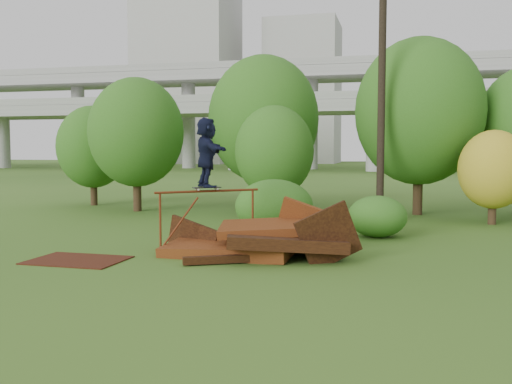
% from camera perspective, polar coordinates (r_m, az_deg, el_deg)
% --- Properties ---
extents(ground, '(240.00, 240.00, 0.00)m').
position_cam_1_polar(ground, '(13.42, 1.25, -7.51)').
color(ground, '#2D5116').
rests_on(ground, ground).
extents(scrap_pile, '(5.45, 3.13, 1.91)m').
position_cam_1_polar(scrap_pile, '(14.73, 0.18, -5.00)').
color(scrap_pile, '#4B210D').
rests_on(scrap_pile, ground).
extents(grind_rail, '(2.34, 1.97, 1.64)m').
position_cam_1_polar(grind_rail, '(15.63, -4.81, -1.34)').
color(grind_rail, '#61230F').
rests_on(grind_rail, ground).
extents(skateboard, '(0.73, 0.66, 0.08)m').
position_cam_1_polar(skateboard, '(15.58, -4.94, 0.44)').
color(skateboard, black).
rests_on(skateboard, grind_rail).
extents(skater, '(1.50, 1.74, 1.89)m').
position_cam_1_polar(skater, '(15.55, -4.96, 3.98)').
color(skater, black).
rests_on(skater, skateboard).
extents(flat_plate, '(2.32, 1.68, 0.03)m').
position_cam_1_polar(flat_plate, '(14.83, -17.43, -6.52)').
color(flat_plate, '#3B180C').
rests_on(flat_plate, ground).
extents(tree_0, '(4.19, 4.19, 5.90)m').
position_cam_1_polar(tree_0, '(25.78, -11.88, 5.85)').
color(tree_0, black).
rests_on(tree_0, ground).
extents(tree_1, '(5.04, 5.04, 7.01)m').
position_cam_1_polar(tree_1, '(26.10, 0.76, 7.28)').
color(tree_1, black).
rests_on(tree_1, ground).
extents(tree_2, '(3.21, 3.21, 4.52)m').
position_cam_1_polar(tree_2, '(23.10, 1.85, 4.10)').
color(tree_2, black).
rests_on(tree_2, ground).
extents(tree_3, '(5.32, 5.32, 7.38)m').
position_cam_1_polar(tree_3, '(24.87, 16.03, 7.74)').
color(tree_3, black).
rests_on(tree_3, ground).
extents(tree_4, '(2.50, 2.50, 3.46)m').
position_cam_1_polar(tree_4, '(22.48, 22.65, 2.08)').
color(tree_4, black).
rests_on(tree_4, ground).
extents(tree_6, '(3.49, 3.49, 4.88)m').
position_cam_1_polar(tree_6, '(29.04, -15.99, 4.36)').
color(tree_6, black).
rests_on(tree_6, ground).
extents(shrub_left, '(2.57, 2.37, 1.78)m').
position_cam_1_polar(shrub_left, '(18.57, 1.83, -1.45)').
color(shrub_left, '#2C5717').
rests_on(shrub_left, ground).
extents(shrub_right, '(1.85, 1.69, 1.31)m').
position_cam_1_polar(shrub_right, '(18.19, 12.03, -2.41)').
color(shrub_right, '#2C5717').
rests_on(shrub_right, ground).
extents(utility_pole, '(1.40, 0.28, 11.05)m').
position_cam_1_polar(utility_pole, '(22.12, 12.48, 11.61)').
color(utility_pole, black).
rests_on(utility_pole, ground).
extents(freeway_overpass, '(160.00, 15.00, 13.70)m').
position_cam_1_polar(freeway_overpass, '(76.16, 11.98, 9.90)').
color(freeway_overpass, gray).
rests_on(freeway_overpass, ground).
extents(building_left, '(18.00, 16.00, 35.00)m').
position_cam_1_polar(building_left, '(116.25, -6.80, 11.55)').
color(building_left, '#9E9E99').
rests_on(building_left, ground).
extents(building_right, '(14.00, 14.00, 28.00)m').
position_cam_1_polar(building_right, '(116.90, 4.76, 9.80)').
color(building_right, '#9E9E99').
rests_on(building_right, ground).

